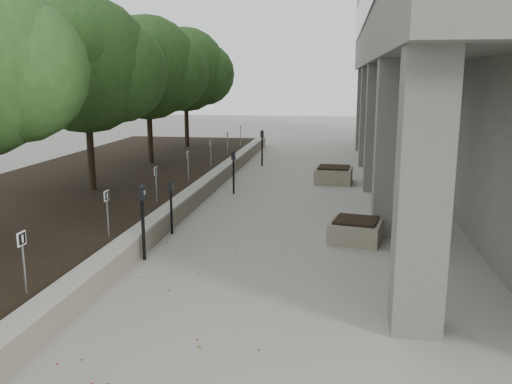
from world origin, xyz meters
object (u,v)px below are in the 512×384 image
Objects in this scene: crabapple_tree_3 at (87,94)px; planter_back at (334,175)px; parking_meter_2 at (143,222)px; parking_meter_3 at (171,208)px; crabapple_tree_4 at (148,90)px; parking_meter_5 at (262,148)px; planter_front at (356,230)px; parking_meter_4 at (234,172)px; crabapple_tree_5 at (186,87)px.

crabapple_tree_3 reaches higher than planter_back.
crabapple_tree_3 is 4.42× the size of planter_back.
crabapple_tree_3 is 6.14m from parking_meter_2.
crabapple_tree_4 is at bearing 109.93° from parking_meter_3.
parking_meter_2 is at bearing -112.62° from planter_back.
crabapple_tree_4 is (0.00, 5.00, 0.00)m from crabapple_tree_3.
planter_front is (3.54, -10.07, -0.49)m from parking_meter_5.
crabapple_tree_4 reaches higher than parking_meter_4.
parking_meter_3 is (3.25, -7.81, -2.49)m from crabapple_tree_4.
parking_meter_2 is 12.00m from parking_meter_5.
planter_front is at bearing -20.13° from crabapple_tree_3.
crabapple_tree_3 reaches higher than parking_meter_2.
crabapple_tree_5 is at bearing 158.07° from parking_meter_5.
crabapple_tree_3 is 3.54× the size of parking_meter_2.
parking_meter_2 is at bearing -92.66° from parking_meter_3.
planter_back is (3.07, 2.28, -0.39)m from parking_meter_4.
parking_meter_5 is (3.93, 2.33, -2.38)m from crabapple_tree_4.
parking_meter_5 reaches higher than planter_back.
crabapple_tree_5 is at bearing 139.33° from planter_back.
parking_meter_3 is 1.02× the size of planter_back.
parking_meter_4 is (3.82, 1.81, -2.44)m from crabapple_tree_3.
planter_front is (3.65, -4.54, -0.43)m from parking_meter_4.
parking_meter_5 is (3.93, 7.33, -2.38)m from crabapple_tree_3.
planter_front is at bearing -46.01° from crabapple_tree_4.
crabapple_tree_4 is 8.82m from parking_meter_3.
parking_meter_2 is 1.84m from parking_meter_3.
planter_front is at bearing -1.67° from parking_meter_3.
crabapple_tree_3 is at bearing -141.65° from parking_meter_4.
planter_back is at bearing 30.65° from crabapple_tree_3.
parking_meter_2 is 4.66m from planter_front.
parking_meter_4 reaches higher than parking_meter_3.
parking_meter_5 is at bearing 95.77° from parking_meter_2.
parking_meter_5 is at bearing 83.51° from parking_meter_3.
crabapple_tree_4 is 11.13m from planter_front.
planter_back is at bearing -40.67° from crabapple_tree_5.
parking_meter_5 is at bearing 61.81° from crabapple_tree_3.
parking_meter_2 reaches higher than planter_back.
crabapple_tree_4 is at bearing 172.41° from planter_back.
crabapple_tree_3 and crabapple_tree_5 have the same top height.
crabapple_tree_5 is 3.67× the size of parking_meter_5.
crabapple_tree_5 is 4.31× the size of parking_meter_3.
crabapple_tree_4 is at bearing 153.09° from parking_meter_4.
crabapple_tree_4 is 3.67× the size of parking_meter_5.
parking_meter_5 is at bearing 101.86° from parking_meter_4.
parking_meter_2 is 1.04× the size of parking_meter_5.
planter_front is (7.47, -12.74, -2.87)m from crabapple_tree_5.
parking_meter_4 is at bearing -39.93° from crabapple_tree_4.
crabapple_tree_4 is 5.00m from crabapple_tree_5.
planter_back is at bearing 59.52° from parking_meter_3.
planter_front is at bearing -58.33° from parking_meter_5.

